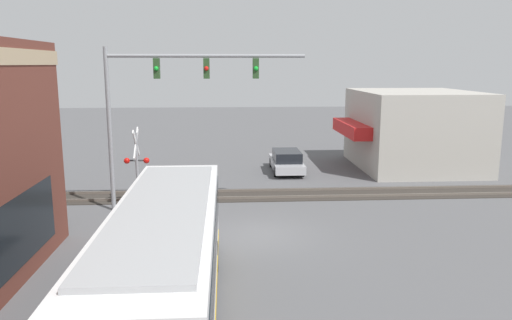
% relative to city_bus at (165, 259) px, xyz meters
% --- Properties ---
extents(ground_plane, '(120.00, 120.00, 0.00)m').
position_rel_city_bus_xyz_m(ground_plane, '(6.84, -2.80, -1.79)').
color(ground_plane, '#565659').
extents(shop_building, '(8.40, 8.32, 4.99)m').
position_rel_city_bus_xyz_m(shop_building, '(19.47, -13.81, 0.71)').
color(shop_building, '#B2ADA3').
rests_on(shop_building, ground).
extents(city_bus, '(11.05, 2.59, 3.24)m').
position_rel_city_bus_xyz_m(city_bus, '(0.00, 0.00, 0.00)').
color(city_bus, white).
rests_on(city_bus, ground).
extents(traffic_signal_gantry, '(0.42, 8.93, 7.46)m').
position_rel_city_bus_xyz_m(traffic_signal_gantry, '(10.58, 0.95, 3.80)').
color(traffic_signal_gantry, gray).
rests_on(traffic_signal_gantry, ground).
extents(crossing_signal, '(1.41, 1.18, 3.81)m').
position_rel_city_bus_xyz_m(crossing_signal, '(10.85, 2.55, 0.51)').
color(crossing_signal, gray).
rests_on(crossing_signal, ground).
extents(rail_track_near, '(2.60, 60.00, 0.15)m').
position_rel_city_bus_xyz_m(rail_track_near, '(12.84, -2.80, -1.76)').
color(rail_track_near, '#332D28').
rests_on(rail_track_near, ground).
extents(parked_car_silver, '(4.68, 1.82, 1.38)m').
position_rel_city_bus_xyz_m(parked_car_silver, '(18.48, -5.40, -1.14)').
color(parked_car_silver, '#B7B7BC').
rests_on(parked_car_silver, ground).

